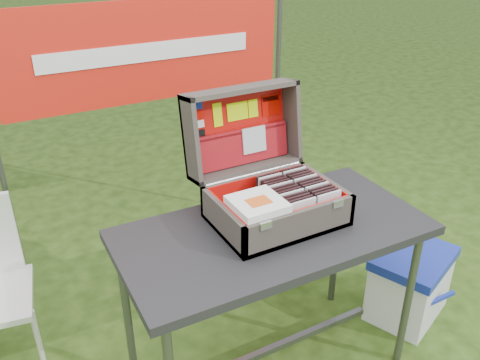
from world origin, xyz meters
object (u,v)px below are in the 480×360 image
table (271,304)px  cooler (409,284)px  cardboard_box (296,245)px  suitcase (270,162)px

table → cooler: (0.87, -0.02, -0.21)m
table → cardboard_box: 0.77m
suitcase → cardboard_box: size_ratio=1.19×
suitcase → cooler: (0.83, -0.13, -0.86)m
table → suitcase: (0.04, 0.11, 0.65)m
cooler → cardboard_box: bearing=100.2°
suitcase → cooler: suitcase is taller
suitcase → cardboard_box: suitcase is taller
table → cooler: 0.90m
cooler → cardboard_box: 0.67m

